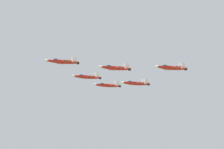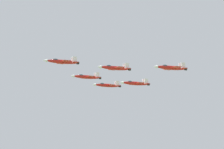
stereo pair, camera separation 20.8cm
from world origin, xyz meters
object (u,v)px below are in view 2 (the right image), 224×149
jet_left_wingman (115,68)px  jet_right_wingman (87,77)px  jet_lead (62,62)px  jet_left_outer (171,68)px  jet_right_outer (107,85)px  jet_slot_rear (135,83)px

jet_left_wingman → jet_right_wingman: jet_right_wingman is taller
jet_lead → jet_left_outer: (0.48, -45.98, -4.54)m
jet_left_outer → jet_right_outer: bearing=-89.0°
jet_lead → jet_right_wingman: size_ratio=1.06×
jet_left_outer → jet_slot_rear: (22.49, 19.52, -2.65)m
jet_lead → jet_slot_rear: jet_lead is taller
jet_right_outer → jet_slot_rear: jet_right_outer is taller
jet_left_wingman → jet_right_wingman: size_ratio=0.99×
jet_lead → jet_right_wingman: jet_lead is taller
jet_lead → jet_left_wingman: jet_lead is taller
jet_left_wingman → jet_right_outer: size_ratio=0.95×
jet_right_outer → jet_left_wingman: bearing=68.3°
jet_lead → jet_right_outer: (45.46, -6.93, -4.61)m
jet_right_wingman → jet_left_wingman: bearing=89.0°
jet_right_wingman → jet_left_outer: jet_right_wingman is taller
jet_lead → jet_right_wingman: 23.25m
jet_right_outer → jet_lead: bearing=40.1°
jet_left_outer → jet_right_wingman: bearing=-67.6°
jet_left_outer → jet_right_outer: size_ratio=0.98×
jet_lead → jet_right_wingman: bearing=-138.7°
jet_left_wingman → jet_right_outer: (45.22, 16.06, -0.95)m
jet_right_outer → jet_slot_rear: bearing=89.7°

